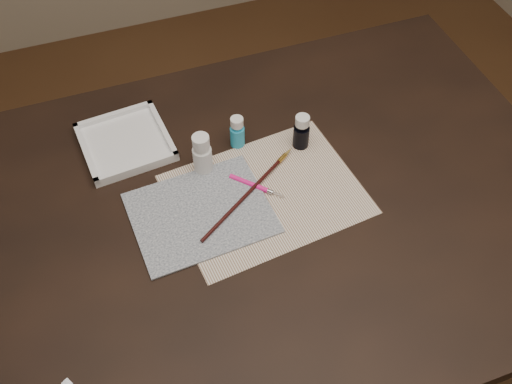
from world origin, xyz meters
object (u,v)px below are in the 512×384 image
object	(u,v)px
canvas	(201,213)
palette_tray	(125,142)
paint_bottle_cyan	(237,132)
paint_bottle_navy	(301,132)
paper	(266,194)
paint_bottle_white	(202,154)

from	to	relation	value
canvas	palette_tray	size ratio (longest dim) A/B	1.47
paint_bottle_cyan	paint_bottle_navy	world-z (taller)	paint_bottle_navy
paper	paint_bottle_cyan	bearing A→B (deg)	93.59
canvas	paint_bottle_white	world-z (taller)	paint_bottle_white
paint_bottle_navy	palette_tray	bearing A→B (deg)	160.37
paint_bottle_white	palette_tray	distance (m)	0.19
paint_bottle_navy	paint_bottle_white	bearing A→B (deg)	178.98
paint_bottle_white	paint_bottle_cyan	bearing A→B (deg)	26.50
paper	paint_bottle_cyan	xyz separation A→B (m)	(-0.01, 0.15, 0.04)
paint_bottle_cyan	palette_tray	distance (m)	0.24
paint_bottle_cyan	paint_bottle_white	bearing A→B (deg)	-153.50
paint_bottle_white	palette_tray	size ratio (longest dim) A/B	0.54
paper	paint_bottle_cyan	distance (m)	0.15
paper	canvas	world-z (taller)	canvas
paint_bottle_cyan	paint_bottle_navy	size ratio (longest dim) A/B	0.91
paint_bottle_white	paint_bottle_cyan	xyz separation A→B (m)	(0.09, 0.04, -0.01)
paint_bottle_white	paint_bottle_cyan	world-z (taller)	paint_bottle_white
canvas	paint_bottle_white	xyz separation A→B (m)	(0.04, 0.11, 0.04)
paint_bottle_cyan	palette_tray	xyz separation A→B (m)	(-0.23, 0.08, -0.03)
paint_bottle_white	paint_bottle_cyan	size ratio (longest dim) A/B	1.27
canvas	palette_tray	xyz separation A→B (m)	(-0.10, 0.23, 0.01)
palette_tray	paint_bottle_cyan	bearing A→B (deg)	-18.89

